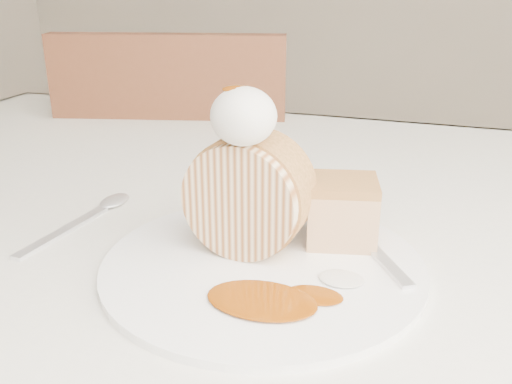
% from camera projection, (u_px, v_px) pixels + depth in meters
% --- Properties ---
extents(table, '(1.40, 0.90, 0.75)m').
position_uv_depth(table, '(270.00, 275.00, 0.69)').
color(table, silver).
rests_on(table, ground).
extents(chair_far, '(0.52, 0.52, 0.90)m').
position_uv_depth(chair_far, '(186.00, 212.00, 1.23)').
color(chair_far, brown).
rests_on(chair_far, ground).
extents(plate, '(0.35, 0.35, 0.01)m').
position_uv_depth(plate, '(263.00, 265.00, 0.52)').
color(plate, white).
rests_on(plate, table).
extents(roulade_slice, '(0.11, 0.07, 0.11)m').
position_uv_depth(roulade_slice, '(249.00, 195.00, 0.53)').
color(roulade_slice, beige).
rests_on(roulade_slice, plate).
extents(cake_chunk, '(0.08, 0.07, 0.05)m').
position_uv_depth(cake_chunk, '(342.00, 215.00, 0.55)').
color(cake_chunk, '#BD7C47').
rests_on(cake_chunk, plate).
extents(whipped_cream, '(0.06, 0.06, 0.05)m').
position_uv_depth(whipped_cream, '(244.00, 116.00, 0.48)').
color(whipped_cream, silver).
rests_on(whipped_cream, roulade_slice).
extents(caramel_drizzle, '(0.03, 0.02, 0.01)m').
position_uv_depth(caramel_drizzle, '(238.00, 82.00, 0.47)').
color(caramel_drizzle, '#7C3505').
rests_on(caramel_drizzle, whipped_cream).
extents(caramel_pool, '(0.10, 0.08, 0.00)m').
position_uv_depth(caramel_pool, '(262.00, 300.00, 0.46)').
color(caramel_pool, '#7C3505').
rests_on(caramel_pool, plate).
extents(fork, '(0.11, 0.16, 0.00)m').
position_uv_depth(fork, '(377.00, 253.00, 0.53)').
color(fork, silver).
rests_on(fork, plate).
extents(spoon, '(0.04, 0.16, 0.00)m').
position_uv_depth(spoon, '(63.00, 231.00, 0.59)').
color(spoon, silver).
rests_on(spoon, table).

